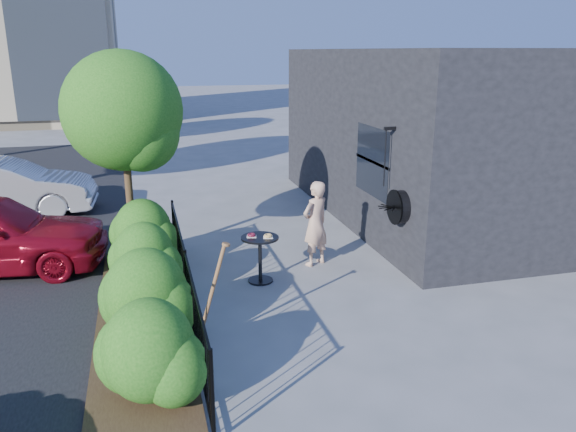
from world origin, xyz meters
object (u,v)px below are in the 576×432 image
object	(u,v)px
patio_tree	(127,119)
cafe_table	(260,251)
woman	(315,224)
shovel	(210,301)
car_silver	(4,188)

from	to	relation	value
patio_tree	cafe_table	distance (m)	3.47
patio_tree	woman	bearing A→B (deg)	-18.76
cafe_table	woman	size ratio (longest dim) A/B	0.54
patio_tree	shovel	size ratio (longest dim) A/B	2.58
cafe_table	woman	world-z (taller)	woman
shovel	car_silver	distance (m)	8.77
car_silver	patio_tree	bearing A→B (deg)	-139.59
patio_tree	cafe_table	size ratio (longest dim) A/B	4.41
cafe_table	woman	distance (m)	1.34
patio_tree	car_silver	xyz separation A→B (m)	(-3.13, 4.05, -2.06)
woman	car_silver	distance (m)	8.25
shovel	car_silver	xyz separation A→B (m)	(-4.11, 7.75, 0.03)
shovel	car_silver	world-z (taller)	shovel
patio_tree	car_silver	distance (m)	5.52
patio_tree	woman	size ratio (longest dim) A/B	2.40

